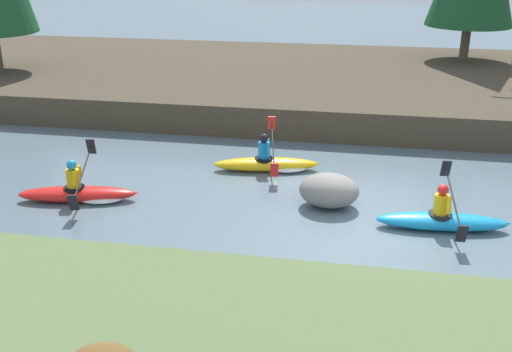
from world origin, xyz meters
The scene contains 6 objects.
ground_plane centered at (0.00, 0.00, 0.00)m, with size 90.00×90.00×0.00m, color slate.
riverbank_far centered at (0.00, 10.92, 0.48)m, with size 44.00×11.62×0.96m.
kayaker_lead centered at (1.36, 0.00, 0.22)m, with size 2.79×2.07×1.20m.
kayaker_middle centered at (-2.72, 2.67, 0.20)m, with size 2.79×2.06×1.20m.
kayaker_trailing centered at (-6.68, -0.03, 0.20)m, with size 2.79×2.06×1.20m.
boulder_midstream centered at (-1.07, 0.72, 0.38)m, with size 1.35×1.06×0.76m.
Camera 1 is at (-0.45, -11.74, 5.72)m, focal length 42.00 mm.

